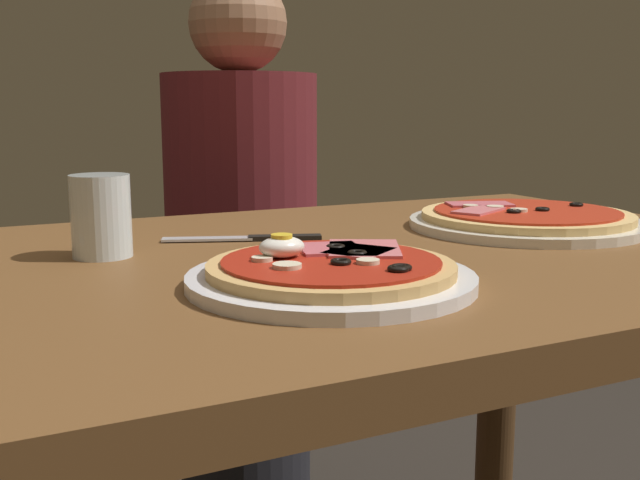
{
  "coord_description": "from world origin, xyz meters",
  "views": [
    {
      "loc": [
        -0.37,
        -0.75,
        0.92
      ],
      "look_at": [
        -0.04,
        -0.07,
        0.78
      ],
      "focal_mm": 42.54,
      "sensor_mm": 36.0,
      "label": 1
    }
  ],
  "objects_px": {
    "dining_table": "(320,365)",
    "diner_person": "(243,273)",
    "pizza_across_left": "(526,220)",
    "water_glass_near": "(101,221)",
    "knife": "(254,238)",
    "pizza_foreground": "(331,273)"
  },
  "relations": [
    {
      "from": "dining_table",
      "to": "diner_person",
      "type": "distance_m",
      "value": 0.77
    },
    {
      "from": "dining_table",
      "to": "knife",
      "type": "relative_size",
      "value": 6.1
    },
    {
      "from": "dining_table",
      "to": "pizza_across_left",
      "type": "bearing_deg",
      "value": 6.56
    },
    {
      "from": "pizza_foreground",
      "to": "pizza_across_left",
      "type": "relative_size",
      "value": 0.85
    },
    {
      "from": "knife",
      "to": "diner_person",
      "type": "height_order",
      "value": "diner_person"
    },
    {
      "from": "dining_table",
      "to": "knife",
      "type": "xyz_separation_m",
      "value": [
        -0.04,
        0.11,
        0.13
      ]
    },
    {
      "from": "dining_table",
      "to": "water_glass_near",
      "type": "bearing_deg",
      "value": 157.26
    },
    {
      "from": "water_glass_near",
      "to": "diner_person",
      "type": "bearing_deg",
      "value": 58.24
    },
    {
      "from": "knife",
      "to": "diner_person",
      "type": "relative_size",
      "value": 0.16
    },
    {
      "from": "water_glass_near",
      "to": "pizza_across_left",
      "type": "bearing_deg",
      "value": -5.71
    },
    {
      "from": "dining_table",
      "to": "diner_person",
      "type": "bearing_deg",
      "value": 76.13
    },
    {
      "from": "dining_table",
      "to": "pizza_across_left",
      "type": "height_order",
      "value": "pizza_across_left"
    },
    {
      "from": "pizza_across_left",
      "to": "knife",
      "type": "relative_size",
      "value": 1.66
    },
    {
      "from": "pizza_across_left",
      "to": "diner_person",
      "type": "bearing_deg",
      "value": 101.43
    },
    {
      "from": "pizza_across_left",
      "to": "pizza_foreground",
      "type": "bearing_deg",
      "value": -155.39
    },
    {
      "from": "pizza_across_left",
      "to": "knife",
      "type": "xyz_separation_m",
      "value": [
        -0.36,
        0.07,
        -0.01
      ]
    },
    {
      "from": "pizza_foreground",
      "to": "water_glass_near",
      "type": "distance_m",
      "value": 0.29
    },
    {
      "from": "dining_table",
      "to": "pizza_across_left",
      "type": "distance_m",
      "value": 0.36
    },
    {
      "from": "dining_table",
      "to": "diner_person",
      "type": "height_order",
      "value": "diner_person"
    },
    {
      "from": "pizza_across_left",
      "to": "water_glass_near",
      "type": "height_order",
      "value": "water_glass_near"
    },
    {
      "from": "pizza_foreground",
      "to": "knife",
      "type": "height_order",
      "value": "pizza_foreground"
    },
    {
      "from": "dining_table",
      "to": "knife",
      "type": "distance_m",
      "value": 0.18
    }
  ]
}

